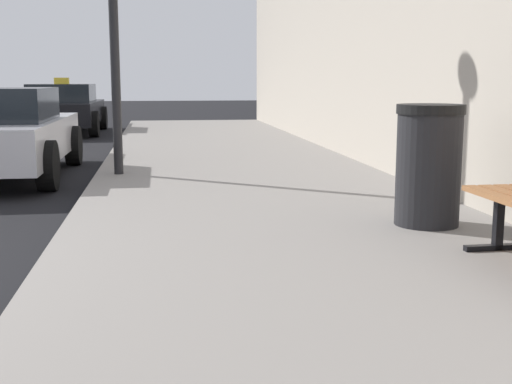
{
  "coord_description": "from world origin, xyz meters",
  "views": [
    {
      "loc": [
        2.86,
        -4.53,
        1.38
      ],
      "look_at": [
        3.54,
        0.19,
        0.57
      ],
      "focal_mm": 46.64,
      "sensor_mm": 36.0,
      "label": 1
    }
  ],
  "objects": [
    {
      "name": "sidewalk",
      "position": [
        4.0,
        0.0,
        0.07
      ],
      "size": [
        4.0,
        32.0,
        0.15
      ],
      "primitive_type": "cube",
      "color": "gray",
      "rests_on": "ground_plane"
    },
    {
      "name": "trash_bin",
      "position": [
        5.11,
        0.8,
        0.67
      ],
      "size": [
        0.57,
        0.57,
        1.03
      ],
      "color": "black",
      "rests_on": "sidewalk"
    },
    {
      "name": "car_black",
      "position": [
        0.42,
        13.24,
        0.65
      ],
      "size": [
        1.94,
        4.07,
        1.43
      ],
      "color": "black",
      "rests_on": "ground_plane"
    }
  ]
}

